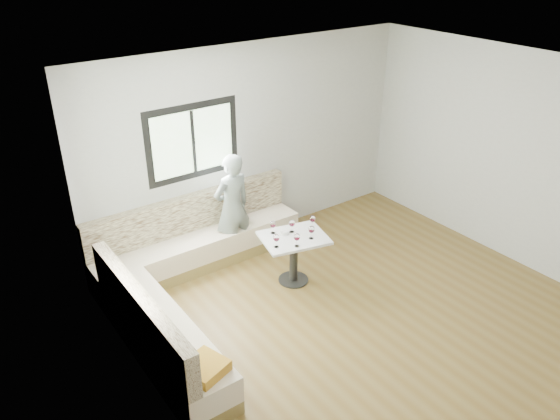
% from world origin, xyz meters
% --- Properties ---
extents(room, '(5.01, 5.01, 2.81)m').
position_xyz_m(room, '(-0.08, 0.08, 1.41)').
color(room, brown).
rests_on(room, ground).
extents(banquette, '(2.90, 2.80, 0.95)m').
position_xyz_m(banquette, '(-1.59, 1.63, 0.33)').
color(banquette, olive).
rests_on(banquette, ground).
extents(table, '(0.92, 0.79, 0.65)m').
position_xyz_m(table, '(-0.26, 1.18, 0.49)').
color(table, black).
rests_on(table, ground).
extents(person, '(0.58, 0.41, 1.51)m').
position_xyz_m(person, '(-0.57, 2.14, 0.76)').
color(person, slate).
rests_on(person, ground).
extents(olive_ramekin, '(0.10, 0.10, 0.04)m').
position_xyz_m(olive_ramekin, '(-0.31, 1.31, 0.67)').
color(olive_ramekin, white).
rests_on(olive_ramekin, table).
extents(wine_glass_a, '(0.08, 0.08, 0.17)m').
position_xyz_m(wine_glass_a, '(-0.58, 1.11, 0.77)').
color(wine_glass_a, white).
rests_on(wine_glass_a, table).
extents(wine_glass_b, '(0.08, 0.08, 0.17)m').
position_xyz_m(wine_glass_b, '(-0.37, 0.98, 0.77)').
color(wine_glass_b, white).
rests_on(wine_glass_b, table).
extents(wine_glass_c, '(0.08, 0.08, 0.17)m').
position_xyz_m(wine_glass_c, '(-0.12, 1.02, 0.77)').
color(wine_glass_c, white).
rests_on(wine_glass_c, table).
extents(wine_glass_d, '(0.08, 0.08, 0.17)m').
position_xyz_m(wine_glass_d, '(-0.21, 1.29, 0.77)').
color(wine_glass_d, white).
rests_on(wine_glass_d, table).
extents(wine_glass_e, '(0.08, 0.08, 0.17)m').
position_xyz_m(wine_glass_e, '(0.07, 1.23, 0.77)').
color(wine_glass_e, white).
rests_on(wine_glass_e, table).
extents(wine_glass_f, '(0.08, 0.08, 0.17)m').
position_xyz_m(wine_glass_f, '(-0.42, 1.41, 0.77)').
color(wine_glass_f, white).
rests_on(wine_glass_f, table).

